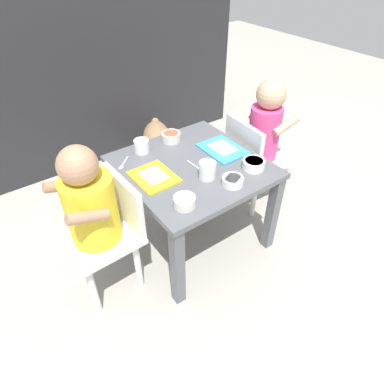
% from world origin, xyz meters
% --- Properties ---
extents(ground_plane, '(7.00, 7.00, 0.00)m').
position_xyz_m(ground_plane, '(0.00, 0.00, 0.00)').
color(ground_plane, '#9E998E').
extents(kitchen_cabinet_back, '(1.96, 0.39, 1.04)m').
position_xyz_m(kitchen_cabinet_back, '(0.00, 1.11, 0.52)').
color(kitchen_cabinet_back, '#232326').
rests_on(kitchen_cabinet_back, ground).
extents(dining_table, '(0.58, 0.59, 0.43)m').
position_xyz_m(dining_table, '(0.00, 0.00, 0.36)').
color(dining_table, '#515459').
rests_on(dining_table, ground).
extents(seated_child_left, '(0.29, 0.29, 0.69)m').
position_xyz_m(seated_child_left, '(-0.45, -0.01, 0.43)').
color(seated_child_left, silver).
rests_on(seated_child_left, ground).
extents(seated_child_right, '(0.30, 0.30, 0.69)m').
position_xyz_m(seated_child_right, '(0.45, 0.03, 0.43)').
color(seated_child_right, silver).
rests_on(seated_child_right, ground).
extents(dog, '(0.33, 0.45, 0.30)m').
position_xyz_m(dog, '(0.18, 0.61, 0.19)').
color(dog, olive).
rests_on(dog, ground).
extents(food_tray_left, '(0.16, 0.19, 0.02)m').
position_xyz_m(food_tray_left, '(-0.18, 0.01, 0.44)').
color(food_tray_left, gold).
rests_on(food_tray_left, dining_table).
extents(food_tray_right, '(0.16, 0.21, 0.02)m').
position_xyz_m(food_tray_right, '(0.18, 0.01, 0.44)').
color(food_tray_right, '#388CD8').
rests_on(food_tray_right, dining_table).
extents(water_cup_left, '(0.07, 0.07, 0.07)m').
position_xyz_m(water_cup_left, '(-0.01, -0.11, 0.47)').
color(water_cup_left, white).
rests_on(water_cup_left, dining_table).
extents(water_cup_right, '(0.07, 0.07, 0.06)m').
position_xyz_m(water_cup_right, '(-0.12, 0.22, 0.46)').
color(water_cup_right, white).
rests_on(water_cup_right, dining_table).
extents(cereal_bowl_right_side, '(0.09, 0.09, 0.04)m').
position_xyz_m(cereal_bowl_right_side, '(0.19, -0.18, 0.46)').
color(cereal_bowl_right_side, white).
rests_on(cereal_bowl_right_side, dining_table).
extents(veggie_bowl_near, '(0.08, 0.08, 0.04)m').
position_xyz_m(veggie_bowl_near, '(-0.18, -0.20, 0.46)').
color(veggie_bowl_near, silver).
rests_on(veggie_bowl_near, dining_table).
extents(veggie_bowl_far, '(0.09, 0.09, 0.04)m').
position_xyz_m(veggie_bowl_far, '(0.04, 0.22, 0.46)').
color(veggie_bowl_far, silver).
rests_on(veggie_bowl_far, dining_table).
extents(cereal_bowl_left_side, '(0.09, 0.09, 0.03)m').
position_xyz_m(cereal_bowl_left_side, '(0.05, -0.21, 0.45)').
color(cereal_bowl_left_side, white).
rests_on(cereal_bowl_left_side, dining_table).
extents(spoon_by_left_tray, '(0.08, 0.08, 0.01)m').
position_xyz_m(spoon_by_left_tray, '(-0.24, 0.17, 0.44)').
color(spoon_by_left_tray, silver).
rests_on(spoon_by_left_tray, dining_table).
extents(spoon_by_right_tray, '(0.02, 0.10, 0.01)m').
position_xyz_m(spoon_by_right_tray, '(0.00, -0.03, 0.44)').
color(spoon_by_right_tray, silver).
rests_on(spoon_by_right_tray, dining_table).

